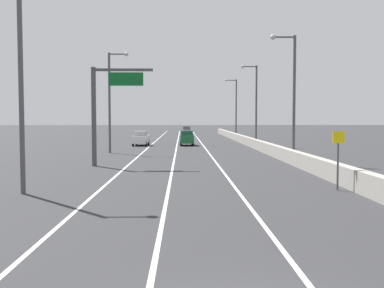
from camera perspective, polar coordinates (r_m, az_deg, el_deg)
ground_plane at (r=71.91m, az=-0.21°, el=0.38°), size 320.00×320.00×0.00m
lane_stripe_left at (r=63.05m, az=-5.07°, el=-0.05°), size 0.16×130.00×0.00m
lane_stripe_center at (r=62.91m, az=-1.88°, el=-0.04°), size 0.16×130.00×0.00m
lane_stripe_right at (r=62.97m, az=1.30°, el=-0.04°), size 0.16×130.00×0.00m
jersey_barrier_right at (r=48.70m, az=9.16°, el=-0.42°), size 0.60×120.00×1.10m
overhead_sign_gantry at (r=35.11m, az=-11.07°, el=4.96°), size 4.68×0.36×7.50m
speed_advisory_sign at (r=24.10m, az=17.89°, el=-1.41°), size 0.60×0.11×3.00m
lamp_post_right_second at (r=38.49m, az=12.36°, el=6.70°), size 2.14×0.44×10.50m
lamp_post_right_third at (r=59.49m, az=7.85°, el=5.52°), size 2.14×0.44×10.50m
lamp_post_right_fourth at (r=80.64m, az=5.40°, el=4.95°), size 2.14×0.44×10.50m
lamp_post_left_near at (r=23.34m, az=-20.15°, el=8.83°), size 2.14×0.44×10.50m
lamp_post_left_mid at (r=48.24m, az=-10.05°, el=6.02°), size 2.14×0.44×10.50m
car_gray_0 at (r=98.25m, az=-0.67°, el=1.71°), size 1.90×4.79×1.89m
car_white_1 at (r=60.71m, az=-6.45°, el=0.72°), size 1.95×4.72×1.92m
car_green_2 at (r=60.31m, az=-0.67°, el=0.75°), size 1.87×4.11×1.98m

